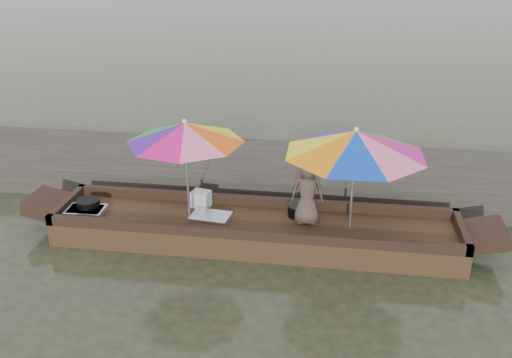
# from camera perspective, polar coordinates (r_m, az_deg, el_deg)

# --- Properties ---
(water) EXTENTS (80.00, 80.00, 0.00)m
(water) POSITION_cam_1_polar(r_m,az_deg,el_deg) (8.76, -0.10, -6.28)
(water) COLOR #262A1C
(water) RESTS_ON ground
(dock) EXTENTS (22.00, 2.20, 0.50)m
(dock) POSITION_cam_1_polar(r_m,az_deg,el_deg) (10.61, 1.70, 0.69)
(dock) COLOR #2D2B26
(dock) RESTS_ON ground
(boat_hull) EXTENTS (6.08, 1.20, 0.35)m
(boat_hull) POSITION_cam_1_polar(r_m,az_deg,el_deg) (8.67, -0.10, -5.28)
(boat_hull) COLOR black
(boat_hull) RESTS_ON water
(cooking_pot) EXTENTS (0.36, 0.36, 0.19)m
(cooking_pot) POSITION_cam_1_polar(r_m,az_deg,el_deg) (9.23, -16.41, -2.56)
(cooking_pot) COLOR black
(cooking_pot) RESTS_ON boat_hull
(tray_crayfish) EXTENTS (0.60, 0.43, 0.09)m
(tray_crayfish) POSITION_cam_1_polar(r_m,az_deg,el_deg) (9.17, -16.67, -3.11)
(tray_crayfish) COLOR silver
(tray_crayfish) RESTS_ON boat_hull
(tray_scallop) EXTENTS (0.63, 0.47, 0.06)m
(tray_scallop) POSITION_cam_1_polar(r_m,az_deg,el_deg) (8.68, -4.57, -3.79)
(tray_scallop) COLOR silver
(tray_scallop) RESTS_ON boat_hull
(charcoal_grill) EXTENTS (0.37, 0.37, 0.17)m
(charcoal_grill) POSITION_cam_1_polar(r_m,az_deg,el_deg) (8.75, 4.40, -3.13)
(charcoal_grill) COLOR black
(charcoal_grill) RESTS_ON boat_hull
(supply_bag) EXTENTS (0.32, 0.28, 0.26)m
(supply_bag) POSITION_cam_1_polar(r_m,az_deg,el_deg) (9.03, -5.50, -1.99)
(supply_bag) COLOR silver
(supply_bag) RESTS_ON boat_hull
(vendor) EXTENTS (0.49, 0.33, 0.99)m
(vendor) POSITION_cam_1_polar(r_m,az_deg,el_deg) (8.38, 5.17, -1.31)
(vendor) COLOR #4F4036
(vendor) RESTS_ON boat_hull
(umbrella_bow) EXTENTS (1.99, 1.99, 1.55)m
(umbrella_bow) POSITION_cam_1_polar(r_m,az_deg,el_deg) (8.46, -6.93, 0.92)
(umbrella_bow) COLOR #FFEF14
(umbrella_bow) RESTS_ON boat_hull
(umbrella_stern) EXTENTS (2.67, 2.67, 1.55)m
(umbrella_stern) POSITION_cam_1_polar(r_m,az_deg,el_deg) (8.18, 9.67, -0.05)
(umbrella_stern) COLOR green
(umbrella_stern) RESTS_ON boat_hull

